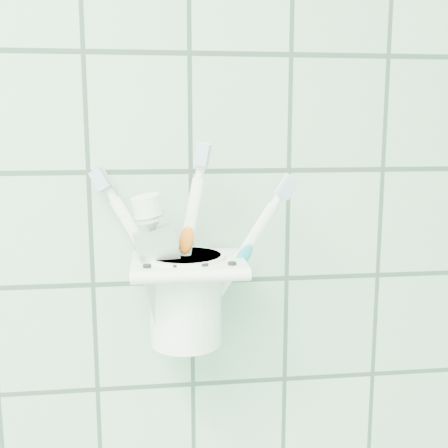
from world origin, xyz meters
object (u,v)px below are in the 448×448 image
toothbrush_orange (193,242)px  toothpaste_tube (176,255)px  toothbrush_blue (168,240)px  cup (186,295)px  holder_bracket (188,266)px  toothbrush_pink (196,241)px

toothbrush_orange → toothpaste_tube: 0.03m
toothbrush_blue → cup: bearing=29.4°
toothbrush_blue → toothpaste_tube: 0.02m
holder_bracket → toothbrush_orange: 0.03m
toothpaste_tube → cup: bearing=23.0°
toothbrush_blue → toothpaste_tube: (0.01, -0.00, -0.01)m
cup → toothbrush_pink: bearing=-40.8°
holder_bracket → cup: 0.03m
holder_bracket → toothbrush_blue: size_ratio=0.56×
holder_bracket → toothbrush_orange: (0.01, 0.01, 0.02)m
cup → toothbrush_orange: (0.01, 0.01, 0.05)m
toothbrush_pink → toothbrush_blue: same height
holder_bracket → toothbrush_pink: (0.01, -0.01, 0.03)m
toothbrush_pink → toothpaste_tube: (-0.02, 0.00, -0.01)m
toothbrush_blue → toothbrush_orange: bearing=40.9°
holder_bracket → toothbrush_orange: size_ratio=0.61×
cup → toothbrush_pink: toothbrush_pink is taller
holder_bracket → cup: bearing=127.0°
toothpaste_tube → toothbrush_blue: bearing=145.7°
cup → toothbrush_blue: 0.06m
cup → toothbrush_pink: size_ratio=0.49×
cup → toothbrush_pink: (0.01, -0.01, 0.06)m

